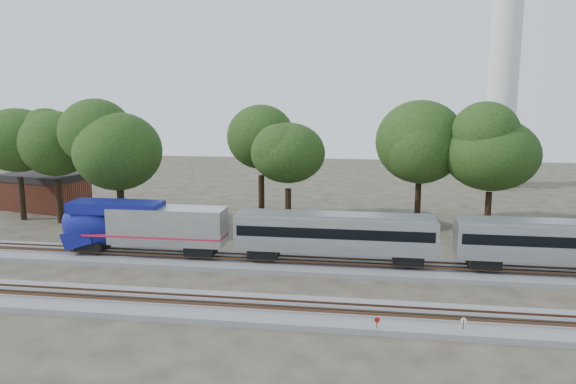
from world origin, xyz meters
name	(u,v)px	position (x,y,z in m)	size (l,w,h in m)	color
ground	(302,293)	(0.00, 0.00, 0.00)	(160.00, 160.00, 0.00)	#383328
track_far	(311,265)	(0.00, 6.00, 0.21)	(160.00, 5.00, 0.73)	slate
track_near	(295,312)	(0.00, -4.00, 0.21)	(160.00, 5.00, 0.73)	slate
switch_stand_red	(377,323)	(5.24, -6.18, 0.69)	(0.34, 0.10, 1.08)	#512D19
switch_stand_white	(463,324)	(10.30, -5.55, 0.70)	(0.35, 0.07, 1.10)	#512D19
switch_lever	(372,328)	(4.95, -5.66, 0.15)	(0.50, 0.30, 0.30)	#512D19
brick_building	(45,191)	(-34.75, 24.38, 2.19)	(10.22, 8.19, 4.34)	brown
tree_0	(17,140)	(-33.82, 18.33, 8.88)	(9.05, 9.05, 12.75)	black
tree_1	(55,144)	(-28.86, 17.52, 8.66)	(8.82, 8.82, 12.43)	black
tree_2	(118,152)	(-20.15, 14.14, 8.32)	(8.48, 8.48, 11.95)	black
tree_3	(261,137)	(-7.43, 22.51, 9.23)	(9.39, 9.39, 13.24)	black
tree_4	(288,153)	(-3.75, 18.12, 8.01)	(8.16, 8.16, 11.50)	black
tree_5	(420,142)	(9.62, 21.90, 8.98)	(9.14, 9.14, 12.89)	black
tree_6	(491,155)	(16.23, 18.92, 8.10)	(8.26, 8.26, 11.64)	black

